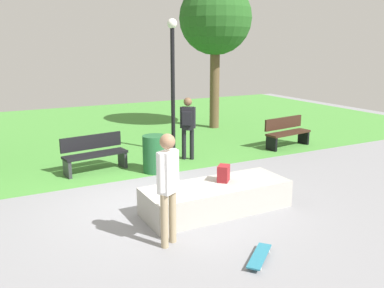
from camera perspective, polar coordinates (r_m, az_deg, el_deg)
name	(u,v)px	position (r m, az deg, el deg)	size (l,w,h in m)	color
ground_plane	(154,203)	(8.48, -5.24, -8.08)	(28.00, 28.00, 0.00)	gray
grass_lawn	(71,132)	(15.72, -16.32, 1.61)	(26.60, 12.36, 0.01)	#478C38
concrete_ledge	(216,197)	(8.00, 3.40, -7.37)	(2.84, 1.05, 0.53)	#A8A59E
backpack_on_ledge	(224,173)	(8.04, 4.37, -4.06)	(0.28, 0.20, 0.32)	maroon
skater_performing_trick	(168,181)	(6.41, -3.33, -5.06)	(0.38, 0.33, 1.82)	tan
skateboard_by_ledge	(259,256)	(6.43, 9.28, -15.02)	(0.74, 0.67, 0.08)	teal
park_bench_far_right	(94,153)	(10.63, -13.33, -1.18)	(1.65, 0.70, 0.91)	black
park_bench_center_lawn	(287,132)	(13.17, 12.94, 1.68)	(1.65, 0.70, 0.91)	#331E14
tree_young_birch	(215,19)	(15.66, 3.25, 16.79)	(2.65, 2.65, 5.37)	brown
lamp_post	(173,72)	(11.98, -2.68, 9.90)	(0.28, 0.28, 3.83)	black
trash_bin	(155,154)	(10.33, -5.17, -1.37)	(0.60, 0.60, 0.93)	#1E592D
pedestrian_with_backpack	(188,123)	(11.27, -0.59, 2.94)	(0.43, 0.44, 1.73)	black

